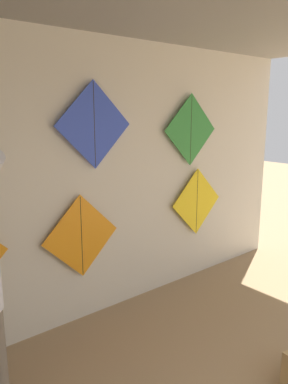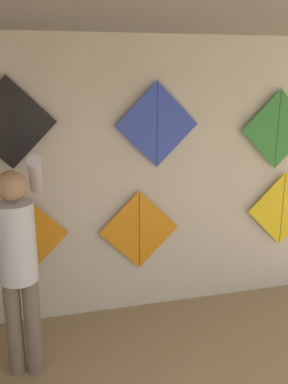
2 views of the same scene
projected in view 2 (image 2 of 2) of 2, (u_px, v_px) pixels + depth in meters
back_panel at (152, 180)px, 4.34m from camera, size 5.93×0.06×2.80m
ceiling_slab at (247, 1)px, 2.24m from camera, size 5.93×4.42×0.04m
shopkeeper at (18, 256)px, 3.37m from camera, size 0.47×0.61×1.87m
kite_0 at (25, 236)px, 4.08m from camera, size 0.83×0.01×0.83m
kite_1 at (139, 230)px, 4.36m from camera, size 0.83×0.01×0.83m
kite_2 at (282, 209)px, 4.73m from camera, size 0.83×0.01×0.83m
kite_3 at (9, 123)px, 3.77m from camera, size 0.83×0.01×0.83m
kite_4 at (157, 125)px, 4.11m from camera, size 0.83×0.01×0.83m
kite_5 at (278, 130)px, 4.45m from camera, size 0.83×0.01×0.83m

